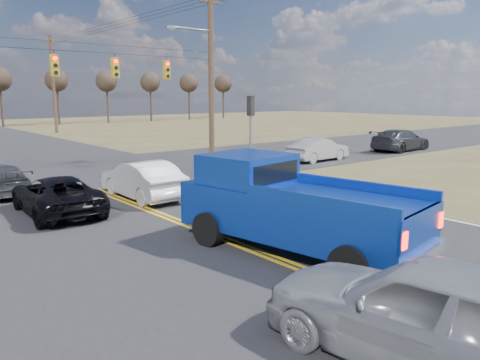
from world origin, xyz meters
TOP-DOWN VIEW (x-y plane):
  - ground at (0.00, 0.00)m, footprint 160.00×160.00m
  - road_main at (0.00, 10.00)m, footprint 14.00×120.00m
  - road_cross at (0.00, 18.00)m, footprint 120.00×12.00m
  - signal_gantry at (0.50, 17.79)m, footprint 19.60×4.83m
  - utility_poles at (0.00, 17.00)m, footprint 19.60×58.32m
  - treeline at (0.00, 26.96)m, footprint 87.00×117.80m
  - pickup_truck at (0.77, 3.28)m, footprint 3.35×6.64m
  - silver_suv at (-1.45, -1.70)m, footprint 2.64×5.24m
  - black_suv at (-2.57, 10.90)m, footprint 2.38×4.75m
  - white_car_queue at (0.80, 11.29)m, footprint 1.62×4.48m
  - cross_car_east_near at (13.98, 13.94)m, footprint 1.66×4.34m
  - cross_car_east_far at (22.54, 13.71)m, footprint 2.36×5.42m

SIDE VIEW (x-z plane):
  - ground at x=0.00m, z-range 0.00..0.00m
  - road_main at x=0.00m, z-range -0.01..0.01m
  - road_cross at x=0.00m, z-range -0.01..0.01m
  - black_suv at x=-2.57m, z-range 0.00..1.29m
  - cross_car_east_near at x=13.98m, z-range 0.00..1.41m
  - white_car_queue at x=0.80m, z-range 0.00..1.47m
  - cross_car_east_far at x=22.54m, z-range 0.00..1.55m
  - silver_suv at x=-1.45m, z-range 0.00..1.71m
  - pickup_truck at x=0.77m, z-range -0.04..2.35m
  - signal_gantry at x=0.50m, z-range 0.06..10.06m
  - utility_poles at x=0.00m, z-range 0.23..10.23m
  - treeline at x=0.00m, z-range 2.00..9.40m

